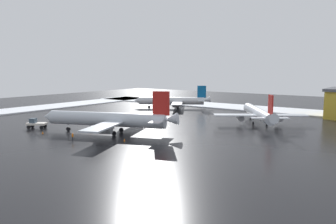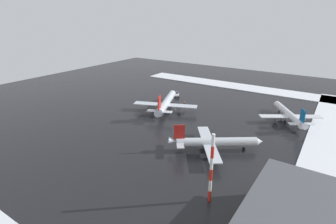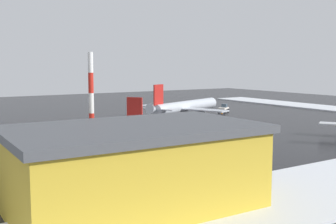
% 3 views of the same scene
% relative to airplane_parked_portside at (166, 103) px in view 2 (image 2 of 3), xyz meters
% --- Properties ---
extents(ground_plane, '(240.00, 240.00, 0.00)m').
position_rel_airplane_parked_portside_xyz_m(ground_plane, '(-11.74, -12.91, -3.24)').
color(ground_plane, black).
extents(snow_bank_far, '(152.00, 16.00, 0.36)m').
position_rel_airplane_parked_portside_xyz_m(snow_bank_far, '(-11.74, -62.91, -3.06)').
color(snow_bank_far, white).
rests_on(snow_bank_far, ground_plane).
extents(snow_bank_right, '(14.00, 116.00, 0.36)m').
position_rel_airplane_parked_portside_xyz_m(snow_bank_right, '(55.26, -12.91, -3.06)').
color(snow_bank_right, white).
rests_on(snow_bank_right, ground_plane).
extents(airplane_parked_portside, '(31.69, 26.81, 9.81)m').
position_rel_airplane_parked_portside_xyz_m(airplane_parked_portside, '(0.00, 0.00, 0.00)').
color(airplane_parked_portside, silver).
rests_on(airplane_parked_portside, ground_plane).
extents(airplane_foreground_jet, '(25.09, 21.52, 8.38)m').
position_rel_airplane_parked_portside_xyz_m(airplane_foreground_jet, '(15.55, -46.88, -0.47)').
color(airplane_foreground_jet, silver).
rests_on(airplane_foreground_jet, ground_plane).
extents(airplane_distant_tail, '(21.61, 25.11, 8.59)m').
position_rel_airplane_parked_portside_xyz_m(airplane_distant_tail, '(-22.40, -32.42, -0.40)').
color(airplane_distant_tail, silver).
rests_on(airplane_distant_tail, ground_plane).
extents(pushback_tug, '(5.07, 4.31, 2.50)m').
position_rel_airplane_parked_portside_xyz_m(pushback_tug, '(19.22, 6.28, -1.96)').
color(pushback_tug, silver).
rests_on(pushback_tug, ground_plane).
extents(ground_crew_mid_apron, '(0.36, 0.36, 1.71)m').
position_rel_airplane_parked_portside_xyz_m(ground_crew_mid_apron, '(0.39, 9.85, -2.27)').
color(ground_crew_mid_apron, black).
rests_on(ground_crew_mid_apron, ground_plane).
extents(ground_crew_by_nose_gear, '(0.36, 0.36, 1.71)m').
position_rel_airplane_parked_portside_xyz_m(ground_crew_by_nose_gear, '(10.44, -3.25, -2.27)').
color(ground_crew_by_nose_gear, black).
rests_on(ground_crew_by_nose_gear, ground_plane).
extents(antenna_mast, '(0.70, 0.70, 16.48)m').
position_rel_airplane_parked_portside_xyz_m(antenna_mast, '(-44.44, -41.12, 5.00)').
color(antenna_mast, red).
rests_on(antenna_mast, ground_plane).
extents(cargo_hangar, '(25.30, 15.50, 8.80)m').
position_rel_airplane_parked_portside_xyz_m(cargo_hangar, '(-46.72, -57.78, 1.20)').
color(cargo_hangar, gold).
rests_on(cargo_hangar, ground_plane).
extents(traffic_cone_near_nose, '(0.36, 0.36, 0.55)m').
position_rel_airplane_parked_portside_xyz_m(traffic_cone_near_nose, '(-8.19, 3.77, -2.97)').
color(traffic_cone_near_nose, orange).
rests_on(traffic_cone_near_nose, ground_plane).
extents(traffic_cone_mid_line, '(0.36, 0.36, 0.55)m').
position_rel_airplane_parked_portside_xyz_m(traffic_cone_mid_line, '(11.97, 9.13, -2.97)').
color(traffic_cone_mid_line, orange).
rests_on(traffic_cone_mid_line, ground_plane).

